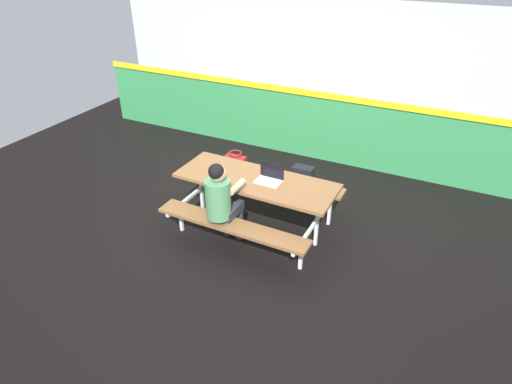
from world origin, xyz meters
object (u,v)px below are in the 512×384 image
picnic_table_main (256,190)px  backpack_dark (303,180)px  student_nearer (222,199)px  tote_bag_bright (236,166)px  laptop_silver (270,178)px

picnic_table_main → backpack_dark: 1.20m
student_nearer → tote_bag_bright: size_ratio=2.81×
picnic_table_main → backpack_dark: (0.23, 1.12, -0.36)m
student_nearer → tote_bag_bright: bearing=113.7°
backpack_dark → tote_bag_bright: (-1.15, 0.01, -0.02)m
picnic_table_main → laptop_silver: 0.27m
backpack_dark → laptop_silver: bearing=-93.2°
laptop_silver → tote_bag_bright: 1.65m
student_nearer → tote_bag_bright: 1.91m
student_nearer → laptop_silver: student_nearer is taller
laptop_silver → backpack_dark: bearing=86.8°
laptop_silver → tote_bag_bright: laptop_silver is taller
picnic_table_main → tote_bag_bright: picnic_table_main is taller
tote_bag_bright → backpack_dark: bearing=-0.4°
picnic_table_main → laptop_silver: bearing=11.5°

